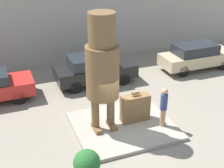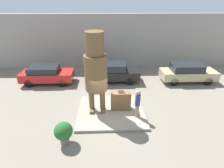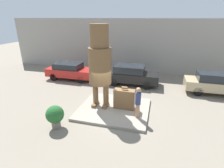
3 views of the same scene
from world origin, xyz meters
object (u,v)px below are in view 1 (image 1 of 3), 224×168
object	(u,v)px
giant_suitcase	(135,108)
tourist	(164,106)
planter_pot	(87,164)
parked_car_tan	(197,56)
parked_car_black	(94,69)
statue_figure	(102,65)

from	to	relation	value
giant_suitcase	tourist	distance (m)	1.30
tourist	planter_pot	xyz separation A→B (m)	(-3.99, -1.90, -0.40)
parked_car_tan	parked_car_black	bearing A→B (deg)	176.91
statue_figure	tourist	bearing A→B (deg)	-18.53
parked_car_tan	tourist	bearing A→B (deg)	-136.01
parked_car_tan	planter_pot	distance (m)	11.61
parked_car_black	parked_car_tan	distance (m)	6.55
statue_figure	tourist	distance (m)	3.20
statue_figure	parked_car_tan	bearing A→B (deg)	29.03
statue_figure	planter_pot	size ratio (longest dim) A/B	3.97
giant_suitcase	tourist	bearing A→B (deg)	-42.25
giant_suitcase	tourist	size ratio (longest dim) A/B	0.80
statue_figure	parked_car_tan	size ratio (longest dim) A/B	1.06
tourist	parked_car_black	xyz separation A→B (m)	(-1.27, 5.45, -0.26)
statue_figure	tourist	world-z (taller)	statue_figure
tourist	parked_car_black	size ratio (longest dim) A/B	0.40
parked_car_black	giant_suitcase	bearing A→B (deg)	-85.74
statue_figure	giant_suitcase	size ratio (longest dim) A/B	3.47
parked_car_black	parked_car_tan	bearing A→B (deg)	-3.09
parked_car_black	planter_pot	size ratio (longest dim) A/B	3.57
tourist	parked_car_tan	world-z (taller)	tourist
giant_suitcase	planter_pot	world-z (taller)	giant_suitcase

